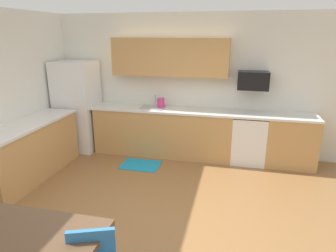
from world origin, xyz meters
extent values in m
plane|color=olive|center=(0.00, 0.00, 0.00)|extent=(12.00, 12.00, 0.00)
cube|color=silver|center=(0.00, 2.65, 1.35)|extent=(5.80, 0.10, 2.70)
cube|color=tan|center=(-0.41, 2.30, 0.45)|extent=(2.68, 0.60, 0.90)
cube|color=tan|center=(1.97, 2.30, 0.45)|extent=(0.87, 0.60, 0.90)
cube|color=tan|center=(-2.30, 0.80, 0.45)|extent=(0.60, 2.00, 0.90)
cube|color=silver|center=(0.00, 2.30, 0.92)|extent=(4.80, 0.64, 0.04)
cube|color=silver|center=(-2.30, 0.80, 0.92)|extent=(0.64, 2.00, 0.04)
cube|color=tan|center=(-0.30, 2.43, 1.90)|extent=(2.20, 0.34, 0.70)
cube|color=white|center=(-2.18, 2.22, 0.90)|extent=(0.76, 0.70, 1.80)
cube|color=white|center=(1.23, 2.30, 0.44)|extent=(0.60, 0.60, 0.88)
cube|color=black|center=(1.23, 2.30, 0.90)|extent=(0.60, 0.60, 0.03)
cube|color=black|center=(1.23, 2.40, 1.52)|extent=(0.54, 0.36, 0.32)
cube|color=#A5A8AD|center=(-0.61, 2.30, 0.88)|extent=(0.48, 0.40, 0.14)
cylinder|color=#B2B5BA|center=(-0.61, 2.48, 1.04)|extent=(0.02, 0.02, 0.24)
cube|color=brown|center=(-0.70, -1.49, 0.73)|extent=(1.40, 0.90, 0.06)
cube|color=#2D72B7|center=(-0.08, -1.34, 0.65)|extent=(0.37, 0.17, 0.40)
cube|color=#198CBF|center=(-0.67, 1.65, 0.01)|extent=(0.70, 0.50, 0.01)
cylinder|color=#CC3372|center=(-0.46, 2.35, 1.02)|extent=(0.14, 0.14, 0.20)
camera|label=1|loc=(0.97, -3.13, 2.32)|focal=31.88mm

